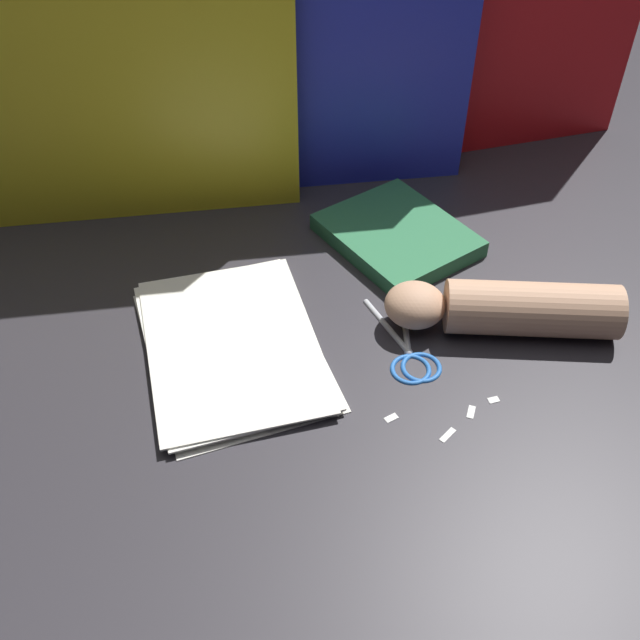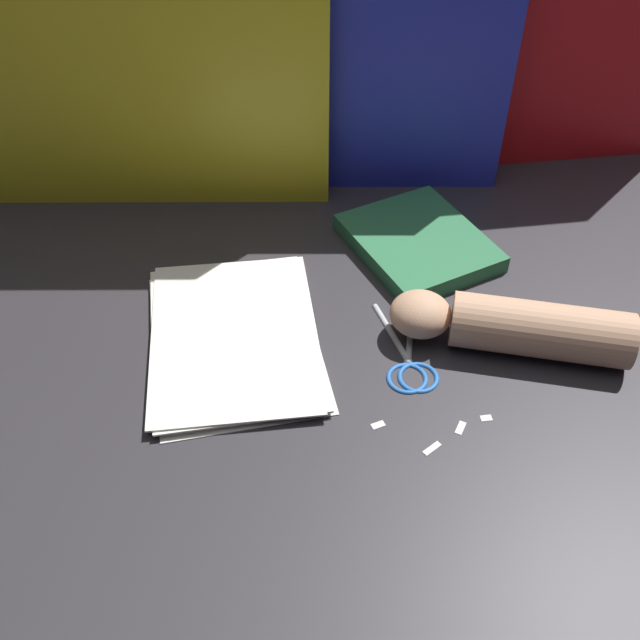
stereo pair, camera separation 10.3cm
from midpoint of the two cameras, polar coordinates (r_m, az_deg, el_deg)
The scene contains 12 objects.
ground_plane at distance 1.08m, azimuth -1.90°, elevation -1.62°, with size 6.00×6.00×0.00m, color #2D2B30.
backdrop_panel_left at distance 1.25m, azimuth -20.22°, elevation 17.88°, with size 0.64×0.14×0.55m.
backdrop_panel_center at distance 1.29m, azimuth -8.14°, elevation 18.41°, with size 0.75×0.17×0.46m.
backdrop_panel_right at distance 1.36m, azimuth 5.60°, elevation 21.68°, with size 0.85×0.07×0.53m.
paper_stack at distance 1.08m, azimuth -9.43°, elevation -2.00°, with size 0.26×0.35×0.02m.
book_closed at distance 1.25m, azimuth 3.55°, elevation 6.36°, with size 0.25×0.27×0.03m.
scissors at distance 1.06m, azimuth 4.14°, elevation -2.67°, with size 0.09×0.19×0.01m.
hand_forearm at distance 1.09m, azimuth 11.41°, elevation 0.76°, with size 0.34×0.20×0.08m.
paper_scrap_near at distance 0.99m, azimuth 2.48°, elevation -7.61°, with size 0.02×0.01×0.00m.
paper_scrap_mid at distance 0.97m, azimuth 6.73°, elevation -8.84°, with size 0.03×0.02×0.00m.
paper_scrap_far at distance 1.02m, azimuth 10.31°, elevation -6.14°, with size 0.02×0.01×0.00m.
paper_scrap_side at distance 1.00m, azimuth 8.58°, elevation -7.08°, with size 0.02×0.02×0.00m.
Camera 1 is at (-0.27, -0.72, 0.77)m, focal length 42.00 mm.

